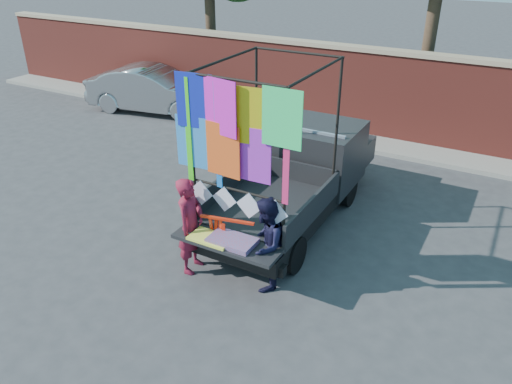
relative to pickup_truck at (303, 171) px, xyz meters
The scene contains 8 objects.
ground 2.16m from the pickup_truck, 88.12° to the right, with size 90.00×90.00×0.00m, color #38383A.
brick_wall 5.05m from the pickup_truck, 89.27° to the left, with size 30.00×0.45×2.61m.
curb 4.41m from the pickup_truck, 89.15° to the left, with size 30.00×1.20×0.12m, color gray.
pickup_truck is the anchor object (origin of this frame).
sedan 8.13m from the pickup_truck, 152.14° to the left, with size 1.59×4.55×1.50m, color #A3A5AA.
woman 3.13m from the pickup_truck, 104.68° to the right, with size 0.66×0.43×1.80m, color maroon.
man 2.90m from the pickup_truck, 78.13° to the right, with size 0.82×0.64×1.69m, color black.
streamer_bundle 2.95m from the pickup_truck, 93.96° to the right, with size 0.95×0.25×0.66m.
Camera 1 is at (3.75, -7.03, 5.43)m, focal length 35.00 mm.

